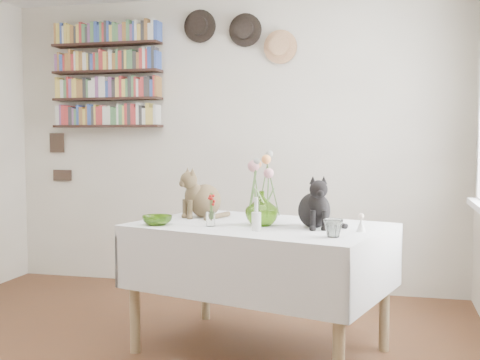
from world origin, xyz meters
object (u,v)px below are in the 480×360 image
(black_cat, at_px, (314,201))
(flower_vase, at_px, (262,208))
(bookshelf_unit, at_px, (107,76))
(tabby_cat, at_px, (205,192))
(dining_table, at_px, (260,256))

(black_cat, relative_size, flower_vase, 1.51)
(black_cat, xyz_separation_m, flower_vase, (-0.31, -0.00, -0.05))
(bookshelf_unit, bearing_deg, tabby_cat, -43.18)
(black_cat, bearing_deg, tabby_cat, 140.52)
(dining_table, height_order, bookshelf_unit, bookshelf_unit)
(dining_table, xyz_separation_m, bookshelf_unit, (-1.70, 1.45, 1.26))
(tabby_cat, height_order, flower_vase, tabby_cat)
(bookshelf_unit, bearing_deg, black_cat, -36.25)
(flower_vase, bearing_deg, black_cat, 0.83)
(flower_vase, distance_m, bookshelf_unit, 2.47)
(dining_table, relative_size, flower_vase, 8.11)
(bookshelf_unit, bearing_deg, dining_table, -40.39)
(flower_vase, bearing_deg, bookshelf_unit, 139.05)
(black_cat, height_order, flower_vase, black_cat)
(dining_table, xyz_separation_m, tabby_cat, (-0.42, 0.24, 0.36))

